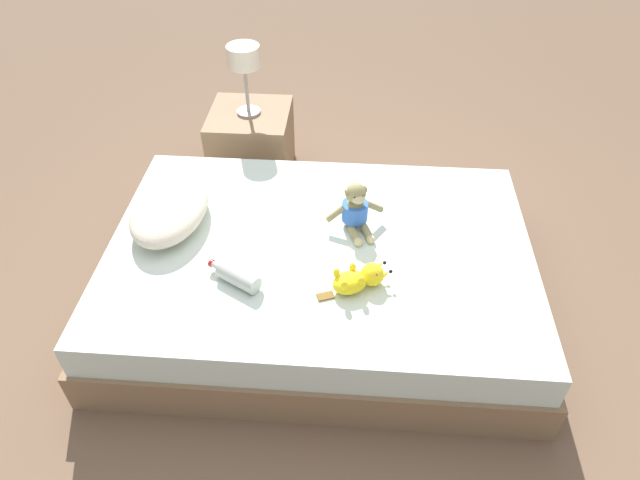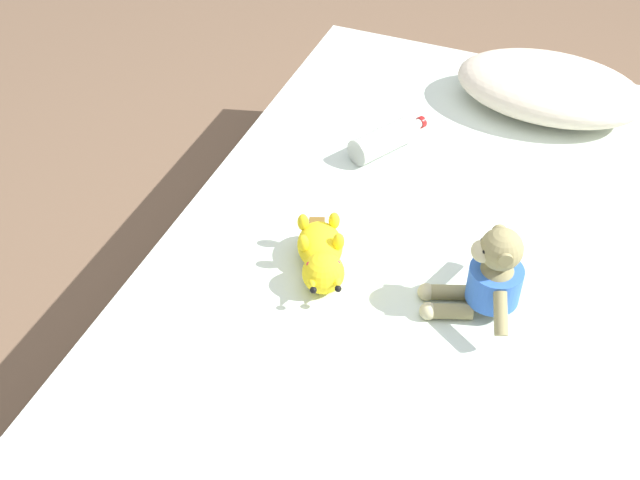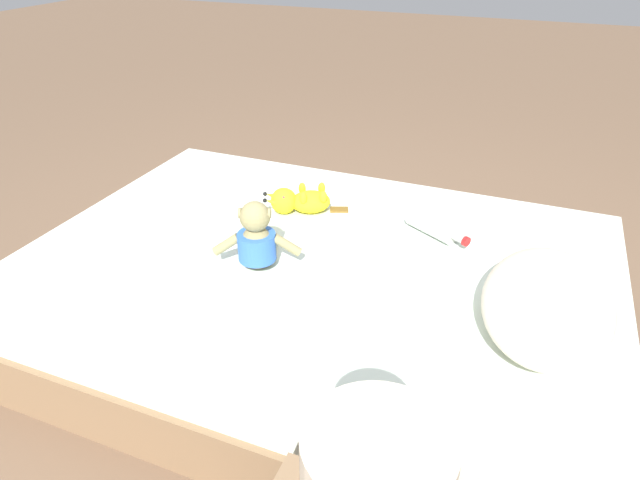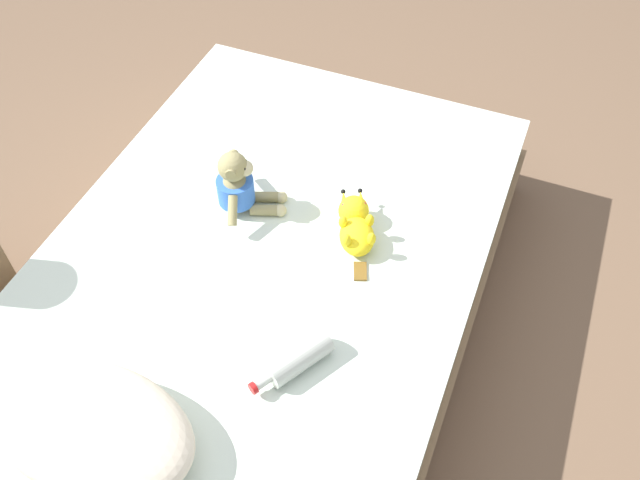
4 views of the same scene
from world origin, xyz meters
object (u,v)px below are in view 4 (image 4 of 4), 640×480
at_px(bed, 265,289).
at_px(pillow, 92,427).
at_px(plush_monkey, 239,187).
at_px(glass_bottle, 297,359).
at_px(plush_yellow_creature, 356,225).

xyz_separation_m(bed, pillow, (0.12, 0.72, 0.27)).
relative_size(plush_monkey, glass_bottle, 1.13).
bearing_deg(plush_monkey, glass_bottle, 130.50).
distance_m(plush_monkey, glass_bottle, 0.64).
height_order(pillow, glass_bottle, pillow).
height_order(pillow, plush_yellow_creature, pillow).
distance_m(pillow, glass_bottle, 0.55).
height_order(plush_monkey, plush_yellow_creature, plush_monkey).
xyz_separation_m(pillow, glass_bottle, (-0.39, -0.39, -0.04)).
xyz_separation_m(pillow, plush_yellow_creature, (-0.37, -0.90, -0.03)).
bearing_deg(glass_bottle, plush_yellow_creature, -88.07).
bearing_deg(pillow, bed, -99.65).
relative_size(bed, pillow, 3.54).
relative_size(plush_monkey, plush_yellow_creature, 0.88).
distance_m(bed, glass_bottle, 0.48).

